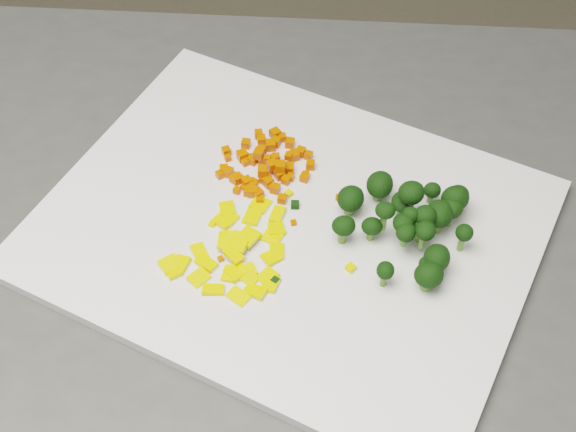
# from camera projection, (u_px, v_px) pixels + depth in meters

# --- Properties ---
(counter_block) EXTENTS (0.94, 0.68, 0.90)m
(counter_block) POSITION_uv_depth(u_px,v_px,m) (294.00, 432.00, 1.10)
(counter_block) COLOR #444442
(counter_block) RESTS_ON ground
(cutting_board) EXTENTS (0.53, 0.47, 0.01)m
(cutting_board) POSITION_uv_depth(u_px,v_px,m) (288.00, 227.00, 0.74)
(cutting_board) COLOR white
(cutting_board) RESTS_ON counter_block
(carrot_pile) EXTENTS (0.10, 0.10, 0.03)m
(carrot_pile) POSITION_uv_depth(u_px,v_px,m) (269.00, 158.00, 0.77)
(carrot_pile) COLOR #CE4202
(carrot_pile) RESTS_ON cutting_board
(pepper_pile) EXTENTS (0.11, 0.11, 0.02)m
(pepper_pile) POSITION_uv_depth(u_px,v_px,m) (229.00, 242.00, 0.71)
(pepper_pile) COLOR yellow
(pepper_pile) RESTS_ON cutting_board
(broccoli_pile) EXTENTS (0.12, 0.12, 0.05)m
(broccoli_pile) POSITION_uv_depth(u_px,v_px,m) (409.00, 218.00, 0.70)
(broccoli_pile) COLOR black
(broccoli_pile) RESTS_ON cutting_board
(carrot_cube_0) EXTENTS (0.01, 0.01, 0.01)m
(carrot_cube_0) POSITION_uv_depth(u_px,v_px,m) (271.00, 145.00, 0.79)
(carrot_cube_0) COLOR #CE4202
(carrot_cube_0) RESTS_ON carrot_pile
(carrot_cube_1) EXTENTS (0.01, 0.01, 0.01)m
(carrot_cube_1) POSITION_uv_depth(u_px,v_px,m) (237.00, 190.00, 0.76)
(carrot_cube_1) COLOR #CE4202
(carrot_cube_1) RESTS_ON carrot_pile
(carrot_cube_2) EXTENTS (0.01, 0.01, 0.01)m
(carrot_cube_2) POSITION_uv_depth(u_px,v_px,m) (267.00, 178.00, 0.77)
(carrot_cube_2) COLOR #CE4202
(carrot_cube_2) RESTS_ON carrot_pile
(carrot_cube_3) EXTENTS (0.01, 0.01, 0.01)m
(carrot_cube_3) POSITION_uv_depth(u_px,v_px,m) (258.00, 194.00, 0.75)
(carrot_cube_3) COLOR #CE4202
(carrot_cube_3) RESTS_ON carrot_pile
(carrot_cube_4) EXTENTS (0.01, 0.01, 0.01)m
(carrot_cube_4) POSITION_uv_depth(u_px,v_px,m) (309.00, 155.00, 0.79)
(carrot_cube_4) COLOR #CE4202
(carrot_cube_4) RESTS_ON carrot_pile
(carrot_cube_5) EXTENTS (0.01, 0.01, 0.01)m
(carrot_cube_5) POSITION_uv_depth(u_px,v_px,m) (249.00, 190.00, 0.76)
(carrot_cube_5) COLOR #CE4202
(carrot_cube_5) RESTS_ON carrot_pile
(carrot_cube_6) EXTENTS (0.01, 0.01, 0.01)m
(carrot_cube_6) POSITION_uv_depth(u_px,v_px,m) (253.00, 184.00, 0.76)
(carrot_cube_6) COLOR #CE4202
(carrot_cube_6) RESTS_ON carrot_pile
(carrot_cube_7) EXTENTS (0.01, 0.01, 0.01)m
(carrot_cube_7) POSITION_uv_depth(u_px,v_px,m) (252.00, 160.00, 0.78)
(carrot_cube_7) COLOR #CE4202
(carrot_cube_7) RESTS_ON carrot_pile
(carrot_cube_8) EXTENTS (0.01, 0.01, 0.01)m
(carrot_cube_8) POSITION_uv_depth(u_px,v_px,m) (301.00, 152.00, 0.79)
(carrot_cube_8) COLOR #CE4202
(carrot_cube_8) RESTS_ON carrot_pile
(carrot_cube_9) EXTENTS (0.01, 0.01, 0.01)m
(carrot_cube_9) POSITION_uv_depth(u_px,v_px,m) (310.00, 165.00, 0.78)
(carrot_cube_9) COLOR #CE4202
(carrot_cube_9) RESTS_ON carrot_pile
(carrot_cube_10) EXTENTS (0.01, 0.01, 0.01)m
(carrot_cube_10) POSITION_uv_depth(u_px,v_px,m) (261.00, 151.00, 0.78)
(carrot_cube_10) COLOR #CE4202
(carrot_cube_10) RESTS_ON carrot_pile
(carrot_cube_11) EXTENTS (0.01, 0.01, 0.01)m
(carrot_cube_11) POSITION_uv_depth(u_px,v_px,m) (242.00, 156.00, 0.78)
(carrot_cube_11) COLOR #CE4202
(carrot_cube_11) RESTS_ON carrot_pile
(carrot_cube_12) EXTENTS (0.01, 0.01, 0.01)m
(carrot_cube_12) POSITION_uv_depth(u_px,v_px,m) (260.00, 200.00, 0.75)
(carrot_cube_12) COLOR #CE4202
(carrot_cube_12) RESTS_ON carrot_pile
(carrot_cube_13) EXTENTS (0.01, 0.01, 0.01)m
(carrot_cube_13) POSITION_uv_depth(u_px,v_px,m) (289.00, 168.00, 0.77)
(carrot_cube_13) COLOR #CE4202
(carrot_cube_13) RESTS_ON carrot_pile
(carrot_cube_14) EXTENTS (0.01, 0.01, 0.01)m
(carrot_cube_14) POSITION_uv_depth(u_px,v_px,m) (220.00, 175.00, 0.77)
(carrot_cube_14) COLOR #CE4202
(carrot_cube_14) RESTS_ON carrot_pile
(carrot_cube_15) EXTENTS (0.01, 0.01, 0.01)m
(carrot_cube_15) POSITION_uv_depth(u_px,v_px,m) (274.00, 163.00, 0.78)
(carrot_cube_15) COLOR #CE4202
(carrot_cube_15) RESTS_ON carrot_pile
(carrot_cube_16) EXTENTS (0.01, 0.01, 0.01)m
(carrot_cube_16) POSITION_uv_depth(u_px,v_px,m) (248.00, 191.00, 0.75)
(carrot_cube_16) COLOR #CE4202
(carrot_cube_16) RESTS_ON carrot_pile
(carrot_cube_17) EXTENTS (0.01, 0.01, 0.01)m
(carrot_cube_17) POSITION_uv_depth(u_px,v_px,m) (276.00, 158.00, 0.78)
(carrot_cube_17) COLOR #CE4202
(carrot_cube_17) RESTS_ON carrot_pile
(carrot_cube_18) EXTENTS (0.01, 0.01, 0.01)m
(carrot_cube_18) POSITION_uv_depth(u_px,v_px,m) (272.00, 165.00, 0.77)
(carrot_cube_18) COLOR #CE4202
(carrot_cube_18) RESTS_ON carrot_pile
(carrot_cube_19) EXTENTS (0.01, 0.01, 0.01)m
(carrot_cube_19) POSITION_uv_depth(u_px,v_px,m) (287.00, 170.00, 0.77)
(carrot_cube_19) COLOR #CE4202
(carrot_cube_19) RESTS_ON carrot_pile
(carrot_cube_20) EXTENTS (0.01, 0.01, 0.01)m
(carrot_cube_20) POSITION_uv_depth(u_px,v_px,m) (243.00, 155.00, 0.78)
(carrot_cube_20) COLOR #CE4202
(carrot_cube_20) RESTS_ON carrot_pile
(carrot_cube_21) EXTENTS (0.01, 0.01, 0.01)m
(carrot_cube_21) POSITION_uv_depth(u_px,v_px,m) (246.00, 157.00, 0.78)
(carrot_cube_21) COLOR #CE4202
(carrot_cube_21) RESTS_ON carrot_pile
(carrot_cube_22) EXTENTS (0.01, 0.01, 0.01)m
(carrot_cube_22) POSITION_uv_depth(u_px,v_px,m) (290.00, 143.00, 0.80)
(carrot_cube_22) COLOR #CE4202
(carrot_cube_22) RESTS_ON carrot_pile
(carrot_cube_23) EXTENTS (0.01, 0.01, 0.01)m
(carrot_cube_23) POSITION_uv_depth(u_px,v_px,m) (306.00, 175.00, 0.77)
(carrot_cube_23) COLOR #CE4202
(carrot_cube_23) RESTS_ON carrot_pile
(carrot_cube_24) EXTENTS (0.01, 0.01, 0.01)m
(carrot_cube_24) POSITION_uv_depth(u_px,v_px,m) (245.00, 162.00, 0.78)
(carrot_cube_24) COLOR #CE4202
(carrot_cube_24) RESTS_ON carrot_pile
(carrot_cube_25) EXTENTS (0.01, 0.01, 0.01)m
(carrot_cube_25) POSITION_uv_depth(u_px,v_px,m) (282.00, 137.00, 0.80)
(carrot_cube_25) COLOR #CE4202
(carrot_cube_25) RESTS_ON carrot_pile
(carrot_cube_26) EXTENTS (0.01, 0.01, 0.01)m
(carrot_cube_26) POSITION_uv_depth(u_px,v_px,m) (282.00, 199.00, 0.75)
(carrot_cube_26) COLOR #CE4202
(carrot_cube_26) RESTS_ON carrot_pile
(carrot_cube_27) EXTENTS (0.01, 0.01, 0.01)m
(carrot_cube_27) POSITION_uv_depth(u_px,v_px,m) (228.00, 172.00, 0.77)
(carrot_cube_27) COLOR #CE4202
(carrot_cube_27) RESTS_ON carrot_pile
(carrot_cube_28) EXTENTS (0.01, 0.01, 0.01)m
(carrot_cube_28) POSITION_uv_depth(u_px,v_px,m) (267.00, 159.00, 0.77)
(carrot_cube_28) COLOR #CE4202
(carrot_cube_28) RESTS_ON carrot_pile
(carrot_cube_29) EXTENTS (0.01, 0.01, 0.01)m
(carrot_cube_29) POSITION_uv_depth(u_px,v_px,m) (295.00, 155.00, 0.78)
(carrot_cube_29) COLOR #CE4202
(carrot_cube_29) RESTS_ON carrot_pile
(carrot_cube_30) EXTENTS (0.01, 0.01, 0.01)m
(carrot_cube_30) POSITION_uv_depth(u_px,v_px,m) (279.00, 166.00, 0.77)
(carrot_cube_30) COLOR #CE4202
(carrot_cube_30) RESTS_ON carrot_pile
(carrot_cube_31) EXTENTS (0.01, 0.01, 0.01)m
(carrot_cube_31) POSITION_uv_depth(u_px,v_px,m) (248.00, 186.00, 0.76)
(carrot_cube_31) COLOR #CE4202
(carrot_cube_31) RESTS_ON carrot_pile
(carrot_cube_32) EXTENTS (0.01, 0.01, 0.01)m
(carrot_cube_32) POSITION_uv_depth(u_px,v_px,m) (259.00, 134.00, 0.80)
(carrot_cube_32) COLOR #CE4202
(carrot_cube_32) RESTS_ON carrot_pile
(carrot_cube_33) EXTENTS (0.01, 0.01, 0.01)m
(carrot_cube_33) POSITION_uv_depth(u_px,v_px,m) (273.00, 145.00, 0.80)
(carrot_cube_33) COLOR #CE4202
(carrot_cube_33) RESTS_ON carrot_pile
(carrot_cube_34) EXTENTS (0.01, 0.01, 0.01)m
(carrot_cube_34) POSITION_uv_depth(u_px,v_px,m) (262.00, 160.00, 0.78)
(carrot_cube_34) COLOR #CE4202
(carrot_cube_34) RESTS_ON carrot_pile
(carrot_cube_35) EXTENTS (0.01, 0.01, 0.01)m
(carrot_cube_35) POSITION_uv_depth(u_px,v_px,m) (263.00, 179.00, 0.77)
(carrot_cube_35) COLOR #CE4202
(carrot_cube_35) RESTS_ON carrot_pile
(carrot_cube_36) EXTENTS (0.01, 0.01, 0.01)m
(carrot_cube_36) POSITION_uv_depth(u_px,v_px,m) (291.00, 177.00, 0.77)
(carrot_cube_36) COLOR #CE4202
(carrot_cube_36) RESTS_ON carrot_pile
(carrot_cube_37) EXTENTS (0.01, 0.01, 0.01)m
(carrot_cube_37) POSITION_uv_depth(u_px,v_px,m) (268.00, 182.00, 0.76)
(carrot_cube_37) COLOR #CE4202
(carrot_cube_37) RESTS_ON carrot_pile
(carrot_cube_38) EXTENTS (0.01, 0.01, 0.01)m
(carrot_cube_38) POSITION_uv_depth(u_px,v_px,m) (262.00, 149.00, 0.78)
(carrot_cube_38) COLOR #CE4202
(carrot_cube_38) RESTS_ON carrot_pile
(carrot_cube_39) EXTENTS (0.01, 0.01, 0.01)m
(carrot_cube_39) POSITION_uv_depth(u_px,v_px,m) (274.00, 159.00, 0.78)
(carrot_cube_39) COLOR #CE4202
(carrot_cube_39) RESTS_ON carrot_pile
(carrot_cube_40) EXTENTS (0.01, 0.01, 0.01)m
(carrot_cube_40) POSITION_uv_depth(u_px,v_px,m) (238.00, 178.00, 0.77)
(carrot_cube_40) COLOR #CE4202
(carrot_cube_40) RESTS_ON carrot_pile
(carrot_cube_41) EXTENTS (0.01, 0.01, 0.01)m
(carrot_cube_41) POSITION_uv_depth(u_px,v_px,m) (275.00, 134.00, 0.80)
(carrot_cube_41) COLOR #CE4202
(carrot_cube_41) RESTS_ON carrot_pile
(carrot_cube_42) EXTENTS (0.01, 0.01, 0.01)m
(carrot_cube_42) POSITION_uv_depth(u_px,v_px,m) (275.00, 189.00, 0.76)
(carrot_cube_42) COLOR #CE4202
(carrot_cube_42) RESTS_ON carrot_pile
(carrot_cube_43) EXTENTS (0.01, 0.01, 0.01)m
(carrot_cube_43) POSITION_uv_depth(u_px,v_px,m) (253.00, 192.00, 0.75)
(carrot_cube_43) COLOR #CE4202
(carrot_cube_43) RESTS_ON carrot_pile
(carrot_cube_44) EXTENTS (0.01, 0.01, 0.01)m
(carrot_cube_44) POSITION_uv_depth(u_px,v_px,m) (259.00, 151.00, 0.79)
(carrot_cube_44) COLOR #CE4202
(carrot_cube_44) RESTS_ON carrot_pile
(carrot_cube_45) EXTENTS (0.01, 0.01, 0.01)m
(carrot_cube_45) POSITION_uv_depth(u_px,v_px,m) (280.00, 175.00, 0.77)
(carrot_cube_45) COLOR #CE4202
(carrot_cube_45) RESTS_ON carrot_pile
(carrot_cube_46) EXTENTS (0.01, 0.01, 0.01)m
(carrot_cube_46) POSITION_uv_depth(u_px,v_px,m) (226.00, 151.00, 0.79)
(carrot_cube_46) COLOR #CE4202
(carrot_cube_46) RESTS_ON carrot_pile
(carrot_cube_47) EXTENTS (0.01, 0.01, 0.01)m
(carrot_cube_47) POSITION_uv_depth(u_px,v_px,m) (278.00, 171.00, 0.77)
(carrot_cube_47) COLOR #CE4202
(carrot_cube_47) RESTS_ON carrot_pile
(carrot_cube_48) EXTENTS (0.01, 0.01, 0.01)m
(carrot_cube_48) POSITION_uv_depth(u_px,v_px,m) (224.00, 170.00, 0.77)
(carrot_cube_48) COLOR #CE4202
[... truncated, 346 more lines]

